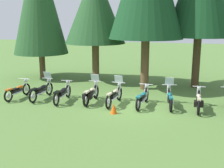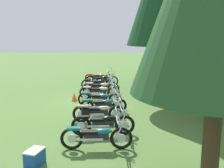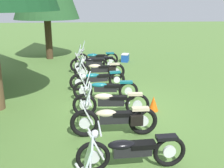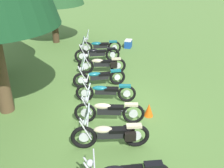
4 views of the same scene
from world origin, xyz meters
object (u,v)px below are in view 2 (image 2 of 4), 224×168
at_px(motorcycle_0, 99,77).
at_px(motorcycle_2, 99,83).
at_px(motorcycle_1, 102,79).
at_px(motorcycle_5, 100,98).
at_px(motorcycle_3, 100,87).
at_px(motorcycle_7, 98,112).
at_px(picnic_cooler, 35,157).
at_px(motorcycle_8, 104,123).
at_px(traffic_cone, 74,97).
at_px(pine_tree_1, 182,11).
at_px(pine_tree_0, 169,7).
at_px(motorcycle_9, 97,135).
at_px(motorcycle_6, 104,104).
at_px(motorcycle_4, 100,91).

bearing_deg(motorcycle_0, motorcycle_2, -83.57).
xyz_separation_m(motorcycle_1, motorcycle_5, (5.53, 0.06, -0.04)).
distance_m(motorcycle_2, motorcycle_3, 1.54).
distance_m(motorcycle_7, picnic_cooler, 4.13).
distance_m(motorcycle_8, traffic_cone, 5.52).
height_order(motorcycle_7, pine_tree_1, pine_tree_1).
xyz_separation_m(motorcycle_8, pine_tree_1, (-8.26, 4.82, 4.62)).
bearing_deg(pine_tree_0, traffic_cone, -42.58).
distance_m(motorcycle_8, pine_tree_0, 14.36).
bearing_deg(motorcycle_1, motorcycle_8, -85.24).
distance_m(pine_tree_0, picnic_cooler, 17.16).
xyz_separation_m(motorcycle_3, pine_tree_1, (-1.46, 5.20, 4.62)).
relative_size(motorcycle_1, pine_tree_1, 0.31).
xyz_separation_m(motorcycle_0, motorcycle_9, (12.22, 0.44, 0.05)).
bearing_deg(motorcycle_3, motorcycle_1, 90.03).
height_order(motorcycle_8, picnic_cooler, motorcycle_8).
bearing_deg(pine_tree_1, motorcycle_5, -51.05).
xyz_separation_m(motorcycle_6, pine_tree_0, (-9.63, 4.92, 5.30)).
distance_m(motorcycle_1, motorcycle_7, 8.20).
xyz_separation_m(motorcycle_0, motorcycle_6, (8.16, 0.56, 0.02)).
height_order(motorcycle_4, pine_tree_1, pine_tree_1).
distance_m(pine_tree_1, traffic_cone, 8.74).
relative_size(motorcycle_6, pine_tree_1, 0.30).
xyz_separation_m(motorcycle_2, motorcycle_9, (9.59, 0.38, 0.03)).
height_order(motorcycle_2, motorcycle_3, motorcycle_3).
distance_m(motorcycle_4, motorcycle_6, 2.76).
height_order(motorcycle_3, motorcycle_5, motorcycle_3).
xyz_separation_m(motorcycle_0, traffic_cone, (5.74, -1.16, -0.19)).
distance_m(motorcycle_5, motorcycle_7, 2.67).
distance_m(motorcycle_2, motorcycle_4, 2.78).
xyz_separation_m(pine_tree_0, picnic_cooler, (14.77, -6.78, -5.52)).
xyz_separation_m(motorcycle_4, pine_tree_0, (-6.88, 5.20, 5.27)).
bearing_deg(picnic_cooler, motorcycle_9, 121.59).
distance_m(motorcycle_7, traffic_cone, 4.07).
relative_size(motorcycle_2, picnic_cooler, 3.36).
distance_m(motorcycle_4, motorcycle_7, 4.11).
relative_size(motorcycle_3, motorcycle_9, 0.97).
xyz_separation_m(motorcycle_9, pine_tree_0, (-13.70, 5.03, 5.27)).
bearing_deg(motorcycle_9, motorcycle_1, 89.97).
relative_size(motorcycle_8, pine_tree_1, 0.31).
height_order(motorcycle_0, motorcycle_4, motorcycle_4).
xyz_separation_m(motorcycle_5, traffic_cone, (-1.10, -1.48, -0.19)).
distance_m(motorcycle_7, pine_tree_1, 9.69).
xyz_separation_m(motorcycle_0, pine_tree_0, (-1.48, 5.47, 5.32)).
relative_size(motorcycle_7, motorcycle_9, 0.97).
xyz_separation_m(motorcycle_4, motorcycle_9, (6.81, 0.17, -0.00)).
distance_m(motorcycle_3, traffic_cone, 2.13).
xyz_separation_m(motorcycle_4, pine_tree_1, (-2.71, 5.17, 4.61)).
relative_size(motorcycle_1, traffic_cone, 4.97).
height_order(motorcycle_7, motorcycle_8, motorcycle_8).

